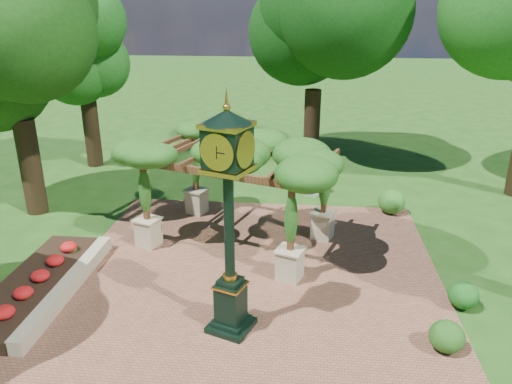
# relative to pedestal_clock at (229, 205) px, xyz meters

# --- Properties ---
(ground) EXTENTS (120.00, 120.00, 0.00)m
(ground) POSITION_rel_pedestal_clock_xyz_m (0.26, 0.55, -3.06)
(ground) COLOR #1E4714
(ground) RESTS_ON ground
(brick_plaza) EXTENTS (10.00, 12.00, 0.04)m
(brick_plaza) POSITION_rel_pedestal_clock_xyz_m (0.26, 1.55, -3.04)
(brick_plaza) COLOR brown
(brick_plaza) RESTS_ON ground
(border_wall) EXTENTS (0.35, 5.00, 0.40)m
(border_wall) POSITION_rel_pedestal_clock_xyz_m (-4.34, 1.05, -2.86)
(border_wall) COLOR #C6B793
(border_wall) RESTS_ON ground
(flower_bed) EXTENTS (1.50, 5.00, 0.36)m
(flower_bed) POSITION_rel_pedestal_clock_xyz_m (-5.24, 1.05, -2.88)
(flower_bed) COLOR red
(flower_bed) RESTS_ON ground
(pedestal_clock) EXTENTS (1.30, 1.30, 5.11)m
(pedestal_clock) POSITION_rel_pedestal_clock_xyz_m (0.00, 0.00, 0.00)
(pedestal_clock) COLOR black
(pedestal_clock) RESTS_ON brick_plaza
(pergola) EXTENTS (6.14, 4.91, 3.36)m
(pergola) POSITION_rel_pedestal_clock_xyz_m (-0.47, 4.38, -0.30)
(pergola) COLOR #BEB28D
(pergola) RESTS_ON brick_plaza
(sundial) EXTENTS (0.80, 0.80, 1.09)m
(sundial) POSITION_rel_pedestal_clock_xyz_m (1.87, 8.80, -2.58)
(sundial) COLOR gray
(sundial) RESTS_ON ground
(shrub_front) EXTENTS (0.85, 0.85, 0.68)m
(shrub_front) POSITION_rel_pedestal_clock_xyz_m (4.64, -0.29, -2.68)
(shrub_front) COLOR #215217
(shrub_front) RESTS_ON brick_plaza
(shrub_mid) EXTENTS (0.84, 0.84, 0.65)m
(shrub_mid) POSITION_rel_pedestal_clock_xyz_m (5.45, 1.40, -2.69)
(shrub_mid) COLOR #185317
(shrub_mid) RESTS_ON brick_plaza
(shrub_back) EXTENTS (1.06, 1.06, 0.83)m
(shrub_back) POSITION_rel_pedestal_clock_xyz_m (4.61, 7.13, -2.60)
(shrub_back) COLOR #29661D
(shrub_back) RESTS_ON brick_plaza
(tree_west_near) EXTENTS (4.59, 4.59, 8.59)m
(tree_west_near) POSITION_rel_pedestal_clock_xyz_m (-7.84, 6.08, 2.84)
(tree_west_near) COLOR #322214
(tree_west_near) RESTS_ON ground
(tree_west_far) EXTENTS (3.68, 3.68, 7.58)m
(tree_west_far) POSITION_rel_pedestal_clock_xyz_m (-7.97, 11.52, 2.12)
(tree_west_far) COLOR black
(tree_west_far) RESTS_ON ground
(tree_north) EXTENTS (4.99, 4.99, 8.39)m
(tree_north) POSITION_rel_pedestal_clock_xyz_m (1.81, 13.58, 2.71)
(tree_north) COLOR black
(tree_north) RESTS_ON ground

